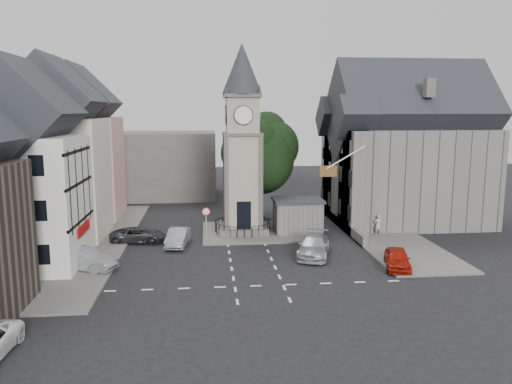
{
  "coord_description": "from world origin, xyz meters",
  "views": [
    {
      "loc": [
        -3.16,
        -34.78,
        10.75
      ],
      "look_at": [
        0.88,
        5.0,
        4.14
      ],
      "focal_mm": 35.0,
      "sensor_mm": 36.0,
      "label": 1
    }
  ],
  "objects": [
    {
      "name": "pavement_west",
      "position": [
        -12.5,
        6.0,
        0.07
      ],
      "size": [
        6.0,
        30.0,
        0.14
      ],
      "primitive_type": "cube",
      "color": "#595651",
      "rests_on": "ground"
    },
    {
      "name": "road_markings",
      "position": [
        0.0,
        -5.5,
        0.01
      ],
      "size": [
        20.0,
        8.0,
        0.01
      ],
      "primitive_type": "cube",
      "color": "silver",
      "rests_on": "ground"
    },
    {
      "name": "east_boundary_wall",
      "position": [
        9.2,
        10.0,
        0.45
      ],
      "size": [
        0.4,
        16.0,
        0.9
      ],
      "primitive_type": "cube",
      "color": "#605D58",
      "rests_on": "ground"
    },
    {
      "name": "terrace_pink",
      "position": [
        -15.5,
        16.0,
        6.58
      ],
      "size": [
        8.1,
        7.6,
        12.8
      ],
      "color": "tan",
      "rests_on": "ground"
    },
    {
      "name": "car_west_blue",
      "position": [
        -11.5,
        -0.83,
        0.66
      ],
      "size": [
        4.15,
        2.74,
        1.31
      ],
      "primitive_type": "imported",
      "rotation": [
        0.0,
        0.0,
        1.23
      ],
      "color": "navy",
      "rests_on": "ground"
    },
    {
      "name": "car_east_red",
      "position": [
        9.79,
        -3.0,
        0.69
      ],
      "size": [
        2.67,
        4.32,
        1.37
      ],
      "primitive_type": "imported",
      "rotation": [
        0.0,
        0.0,
        -0.28
      ],
      "color": "#A01708",
      "rests_on": "ground"
    },
    {
      "name": "central_island",
      "position": [
        1.5,
        8.0,
        0.08
      ],
      "size": [
        10.0,
        8.0,
        0.16
      ],
      "primitive_type": "cube",
      "color": "#595651",
      "rests_on": "ground"
    },
    {
      "name": "town_tree",
      "position": [
        2.0,
        13.0,
        6.97
      ],
      "size": [
        7.2,
        7.2,
        10.8
      ],
      "color": "black",
      "rests_on": "ground"
    },
    {
      "name": "east_building",
      "position": [
        15.59,
        11.0,
        6.26
      ],
      "size": [
        14.4,
        11.4,
        12.6
      ],
      "color": "#605D58",
      "rests_on": "ground"
    },
    {
      "name": "terrace_tudor",
      "position": [
        -15.5,
        0.0,
        6.19
      ],
      "size": [
        8.1,
        7.6,
        12.0
      ],
      "color": "silver",
      "rests_on": "ground"
    },
    {
      "name": "clock_tower",
      "position": [
        0.0,
        7.99,
        8.12
      ],
      "size": [
        4.86,
        4.86,
        16.25
      ],
      "color": "#4C4944",
      "rests_on": "ground"
    },
    {
      "name": "stone_shelter",
      "position": [
        4.8,
        7.5,
        1.55
      ],
      "size": [
        4.3,
        3.3,
        3.08
      ],
      "color": "#605D58",
      "rests_on": "ground"
    },
    {
      "name": "car_island_east",
      "position": [
        4.75,
        0.5,
        0.76
      ],
      "size": [
        3.6,
        5.67,
        1.53
      ],
      "primitive_type": "imported",
      "rotation": [
        0.0,
        0.0,
        -0.3
      ],
      "color": "#A4A5AC",
      "rests_on": "ground"
    },
    {
      "name": "car_west_grey",
      "position": [
        -8.77,
        5.68,
        0.62
      ],
      "size": [
        4.6,
        2.39,
        1.24
      ],
      "primitive_type": "imported",
      "rotation": [
        0.0,
        0.0,
        1.49
      ],
      "color": "#2D2D2F",
      "rests_on": "ground"
    },
    {
      "name": "car_island_silver",
      "position": [
        -5.46,
        4.34,
        0.7
      ],
      "size": [
        1.98,
        4.38,
        1.4
      ],
      "primitive_type": "imported",
      "rotation": [
        0.0,
        0.0,
        -0.12
      ],
      "color": "#96989E",
      "rests_on": "ground"
    },
    {
      "name": "terrace_cream",
      "position": [
        -15.5,
        8.0,
        6.58
      ],
      "size": [
        8.1,
        7.6,
        12.8
      ],
      "color": "beige",
      "rests_on": "ground"
    },
    {
      "name": "ground",
      "position": [
        0.0,
        0.0,
        0.0
      ],
      "size": [
        120.0,
        120.0,
        0.0
      ],
      "primitive_type": "plane",
      "color": "black",
      "rests_on": "ground"
    },
    {
      "name": "warning_sign_post",
      "position": [
        -3.2,
        5.43,
        2.03
      ],
      "size": [
        0.7,
        0.19,
        2.85
      ],
      "color": "black",
      "rests_on": "ground"
    },
    {
      "name": "backdrop_west",
      "position": [
        -12.0,
        28.0,
        4.0
      ],
      "size": [
        20.0,
        10.0,
        8.0
      ],
      "primitive_type": "cube",
      "color": "#4C4944",
      "rests_on": "ground"
    },
    {
      "name": "car_west_silver",
      "position": [
        -11.5,
        -1.25,
        0.76
      ],
      "size": [
        4.86,
        3.24,
        1.51
      ],
      "primitive_type": "imported",
      "rotation": [
        0.0,
        0.0,
        1.18
      ],
      "color": "gray",
      "rests_on": "ground"
    },
    {
      "name": "pedestrian",
      "position": [
        11.5,
        5.75,
        0.94
      ],
      "size": [
        0.72,
        0.5,
        1.88
      ],
      "primitive_type": "imported",
      "rotation": [
        0.0,
        0.0,
        3.22
      ],
      "color": "#A8A18B",
      "rests_on": "ground"
    },
    {
      "name": "flagpole",
      "position": [
        8.0,
        4.0,
        7.0
      ],
      "size": [
        3.68,
        0.1,
        2.74
      ],
      "color": "white",
      "rests_on": "ground"
    },
    {
      "name": "pavement_east",
      "position": [
        12.0,
        8.0,
        0.07
      ],
      "size": [
        6.0,
        26.0,
        0.14
      ],
      "primitive_type": "cube",
      "color": "#595651",
      "rests_on": "ground"
    }
  ]
}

